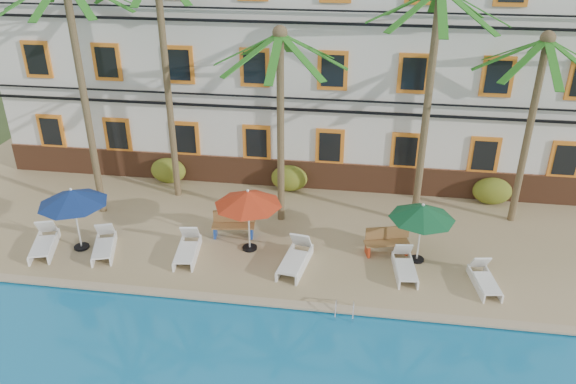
% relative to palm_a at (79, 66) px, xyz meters
% --- Properties ---
extents(ground, '(100.00, 100.00, 0.00)m').
position_rel_palm_a_xyz_m(ground, '(6.98, -3.80, -5.88)').
color(ground, '#384C23').
rests_on(ground, ground).
extents(pool_deck, '(30.00, 12.00, 0.25)m').
position_rel_palm_a_xyz_m(pool_deck, '(6.98, 1.20, -5.75)').
color(pool_deck, tan).
rests_on(pool_deck, ground).
extents(pool_coping, '(30.00, 0.35, 0.06)m').
position_rel_palm_a_xyz_m(pool_coping, '(6.98, -4.70, -5.60)').
color(pool_coping, tan).
rests_on(pool_coping, pool_deck).
extents(hotel_building, '(25.40, 6.44, 10.22)m').
position_rel_palm_a_xyz_m(hotel_building, '(6.98, 6.18, -0.51)').
color(hotel_building, silver).
rests_on(hotel_building, pool_deck).
extents(palm_a, '(4.49, 4.49, 8.84)m').
position_rel_palm_a_xyz_m(palm_a, '(0.00, 0.00, 0.00)').
color(palm_a, brown).
rests_on(palm_a, pool_deck).
extents(palm_b, '(4.49, 4.49, 9.06)m').
position_rel_palm_a_xyz_m(palm_b, '(2.44, 1.74, 0.12)').
color(palm_b, brown).
rests_on(palm_b, pool_deck).
extents(palm_c, '(4.49, 4.49, 7.13)m').
position_rel_palm_a_xyz_m(palm_c, '(6.93, 0.38, -0.98)').
color(palm_c, brown).
rests_on(palm_c, pool_deck).
extents(palm_d, '(4.49, 4.49, 8.55)m').
position_rel_palm_a_xyz_m(palm_d, '(11.87, 0.84, -0.17)').
color(palm_d, brown).
rests_on(palm_d, pool_deck).
extents(palm_e, '(4.49, 4.49, 6.98)m').
position_rel_palm_a_xyz_m(palm_e, '(15.49, 1.56, -1.07)').
color(palm_e, brown).
rests_on(palm_e, pool_deck).
extents(shrub_left, '(1.50, 0.90, 1.10)m').
position_rel_palm_a_xyz_m(shrub_left, '(1.71, 2.80, -5.08)').
color(shrub_left, '#1A5317').
rests_on(shrub_left, pool_deck).
extents(shrub_mid, '(1.50, 0.90, 1.10)m').
position_rel_palm_a_xyz_m(shrub_mid, '(6.89, 2.80, -5.08)').
color(shrub_mid, '#1A5317').
rests_on(shrub_mid, pool_deck).
extents(shrub_right, '(1.50, 0.90, 1.10)m').
position_rel_palm_a_xyz_m(shrub_right, '(14.95, 2.80, -5.08)').
color(shrub_right, '#1A5317').
rests_on(shrub_right, pool_deck).
extents(umbrella_blue, '(2.30, 2.30, 2.31)m').
position_rel_palm_a_xyz_m(umbrella_blue, '(0.44, -2.64, -3.66)').
color(umbrella_blue, black).
rests_on(umbrella_blue, pool_deck).
extents(umbrella_red, '(2.28, 2.28, 2.29)m').
position_rel_palm_a_xyz_m(umbrella_red, '(6.19, -1.85, -3.68)').
color(umbrella_red, black).
rests_on(umbrella_red, pool_deck).
extents(umbrella_green, '(2.13, 2.13, 2.14)m').
position_rel_palm_a_xyz_m(umbrella_green, '(11.83, -1.73, -3.81)').
color(umbrella_green, black).
rests_on(umbrella_green, pool_deck).
extents(lounger_a, '(1.22, 2.00, 0.89)m').
position_rel_palm_a_xyz_m(lounger_a, '(-0.74, -2.94, -5.34)').
color(lounger_a, white).
rests_on(lounger_a, pool_deck).
extents(lounger_b, '(1.18, 1.93, 0.86)m').
position_rel_palm_a_xyz_m(lounger_b, '(1.34, -2.75, -5.35)').
color(lounger_b, white).
rests_on(lounger_b, pool_deck).
extents(lounger_c, '(0.89, 1.93, 0.88)m').
position_rel_palm_a_xyz_m(lounger_c, '(4.22, -2.59, -5.34)').
color(lounger_c, white).
rests_on(lounger_c, pool_deck).
extents(lounger_d, '(1.02, 2.10, 0.95)m').
position_rel_palm_a_xyz_m(lounger_d, '(7.88, -2.66, -5.32)').
color(lounger_d, white).
rests_on(lounger_d, pool_deck).
extents(lounger_e, '(0.81, 1.81, 0.83)m').
position_rel_palm_a_xyz_m(lounger_e, '(11.39, -2.53, -5.36)').
color(lounger_e, white).
rests_on(lounger_e, pool_deck).
extents(lounger_f, '(0.86, 1.75, 0.79)m').
position_rel_palm_a_xyz_m(lounger_f, '(13.80, -2.88, -5.37)').
color(lounger_f, white).
rests_on(lounger_f, pool_deck).
extents(bench_left, '(1.55, 0.67, 0.93)m').
position_rel_palm_a_xyz_m(bench_left, '(5.44, -1.06, -5.16)').
color(bench_left, olive).
rests_on(bench_left, pool_deck).
extents(bench_right, '(1.57, 0.85, 0.93)m').
position_rel_palm_a_xyz_m(bench_right, '(10.80, -1.40, -5.16)').
color(bench_right, olive).
rests_on(bench_right, pool_deck).
extents(pool_ladder, '(0.54, 0.74, 0.74)m').
position_rel_palm_a_xyz_m(pool_ladder, '(9.61, -4.80, -5.63)').
color(pool_ladder, silver).
rests_on(pool_ladder, ground).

